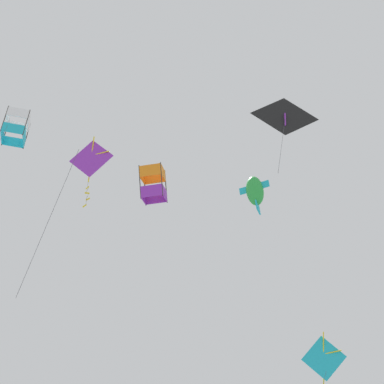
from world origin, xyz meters
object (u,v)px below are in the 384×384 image
at_px(kite_fish_low_drifter, 255,191).
at_px(kite_diamond_near_left, 91,159).
at_px(kite_delta_near_right, 284,118).
at_px(kite_box_upper_right, 153,184).
at_px(kite_diamond_highest, 324,358).
at_px(kite_box_far_centre, 16,128).

height_order(kite_fish_low_drifter, kite_diamond_near_left, kite_fish_low_drifter).
bearing_deg(kite_delta_near_right, kite_fish_low_drifter, 133.27).
bearing_deg(kite_box_upper_right, kite_diamond_near_left, -104.61).
xyz_separation_m(kite_box_upper_right, kite_diamond_highest, (5.06, 10.36, -4.75)).
relative_size(kite_delta_near_right, kite_box_upper_right, 2.31).
relative_size(kite_diamond_highest, kite_diamond_near_left, 0.73).
bearing_deg(kite_fish_low_drifter, kite_diamond_near_left, -130.86).
bearing_deg(kite_fish_low_drifter, kite_delta_near_right, -18.33).
xyz_separation_m(kite_delta_near_right, kite_box_far_centre, (-11.82, -5.14, -1.20)).
bearing_deg(kite_diamond_highest, kite_delta_near_right, -110.47).
xyz_separation_m(kite_box_far_centre, kite_diamond_near_left, (4.78, -0.01, -4.90)).
height_order(kite_delta_near_right, kite_box_upper_right, kite_delta_near_right).
bearing_deg(kite_box_upper_right, kite_diamond_highest, 51.59).
bearing_deg(kite_diamond_highest, kite_fish_low_drifter, -122.36).
bearing_deg(kite_fish_low_drifter, kite_diamond_highest, 87.69).
relative_size(kite_fish_low_drifter, kite_box_upper_right, 1.03).
distance_m(kite_box_far_centre, kite_diamond_highest, 19.13).
xyz_separation_m(kite_fish_low_drifter, kite_delta_near_right, (2.09, -0.67, 3.90)).
xyz_separation_m(kite_fish_low_drifter, kite_diamond_highest, (0.30, 9.40, -3.15)).
height_order(kite_box_far_centre, kite_diamond_highest, kite_box_far_centre).
xyz_separation_m(kite_delta_near_right, kite_diamond_highest, (-1.79, 10.07, -7.05)).
bearing_deg(kite_box_upper_right, kite_box_far_centre, -148.14).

